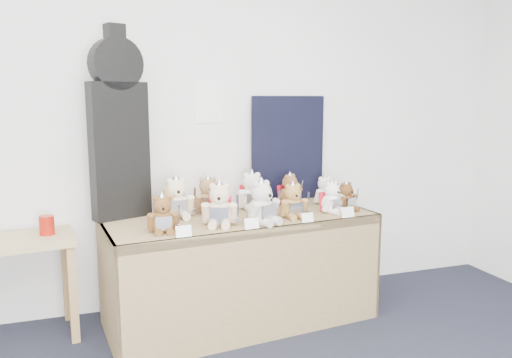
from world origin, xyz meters
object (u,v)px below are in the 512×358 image
object	(u,v)px
teddy_front_far_left	(163,216)
teddy_back_centre_right	(252,193)
teddy_front_far_right	(332,198)
teddy_front_left	(220,206)
display_table	(245,241)
teddy_front_end	(346,198)
teddy_back_right	(290,191)
teddy_back_left	(177,200)
teddy_front_right	(293,202)
teddy_back_centre_left	(208,197)
red_cup	(47,225)
teddy_back_far_left	(171,204)
guitar_case	(119,126)
teddy_back_end	(325,191)
teddy_front_centre	(262,204)
side_table	(6,259)

from	to	relation	value
teddy_front_far_left	teddy_back_centre_right	size ratio (longest dim) A/B	0.83
teddy_front_far_right	teddy_front_left	bearing A→B (deg)	163.53
display_table	teddy_back_centre_right	world-z (taller)	teddy_back_centre_right
teddy_front_end	teddy_back_right	distance (m)	0.42
teddy_back_left	teddy_front_left	bearing A→B (deg)	-54.68
teddy_front_far_left	teddy_back_right	size ratio (longest dim) A/B	0.95
teddy_front_right	teddy_back_centre_left	bearing A→B (deg)	146.24
red_cup	teddy_front_left	world-z (taller)	teddy_front_left
red_cup	teddy_back_far_left	distance (m)	0.78
teddy_back_left	teddy_back_right	xyz separation A→B (m)	(0.85, 0.12, -0.02)
teddy_front_far_left	teddy_front_end	size ratio (longest dim) A/B	1.09
teddy_back_centre_left	teddy_front_far_left	bearing A→B (deg)	-133.44
guitar_case	teddy_back_end	world-z (taller)	guitar_case
teddy_front_left	teddy_front_end	bearing A→B (deg)	24.35
teddy_front_end	teddy_front_right	bearing A→B (deg)	168.99
teddy_back_right	teddy_back_end	bearing A→B (deg)	-40.57
red_cup	teddy_back_right	xyz separation A→B (m)	(1.66, -0.00, 0.12)
teddy_front_right	teddy_back_right	xyz separation A→B (m)	(0.13, 0.36, 0.00)
red_cup	teddy_front_far_left	size ratio (longest dim) A/B	0.49
teddy_back_left	teddy_back_far_left	distance (m)	0.05
teddy_front_far_right	teddy_back_left	bearing A→B (deg)	146.48
teddy_back_left	teddy_back_centre_left	distance (m)	0.24
display_table	red_cup	world-z (taller)	red_cup
guitar_case	teddy_front_centre	distance (m)	1.05
teddy_front_left	teddy_front_centre	world-z (taller)	teddy_front_centre
teddy_back_centre_left	teddy_back_end	xyz separation A→B (m)	(0.88, 0.00, -0.02)
teddy_front_centre	teddy_back_centre_right	xyz separation A→B (m)	(0.07, 0.40, -0.00)
guitar_case	red_cup	size ratio (longest dim) A/B	10.09
teddy_front_centre	teddy_back_end	world-z (taller)	teddy_front_centre
teddy_front_right	teddy_back_right	bearing A→B (deg)	69.61
side_table	teddy_front_left	bearing A→B (deg)	-24.37
display_table	teddy_front_right	size ratio (longest dim) A/B	7.10
teddy_back_centre_left	teddy_back_far_left	distance (m)	0.28
teddy_front_left	guitar_case	bearing A→B (deg)	161.72
teddy_front_right	teddy_back_centre_right	distance (m)	0.37
display_table	side_table	distance (m)	1.49
display_table	teddy_back_left	size ratio (longest dim) A/B	6.04
teddy_front_centre	teddy_back_centre_right	size ratio (longest dim) A/B	1.03
teddy_front_far_left	teddy_back_right	world-z (taller)	teddy_back_right
teddy_front_centre	teddy_back_centre_left	size ratio (longest dim) A/B	1.11
teddy_front_left	teddy_back_far_left	size ratio (longest dim) A/B	1.28
teddy_back_centre_right	teddy_back_right	world-z (taller)	teddy_back_centre_right
teddy_back_left	teddy_back_centre_right	xyz separation A→B (m)	(0.55, 0.08, -0.00)
side_table	guitar_case	distance (m)	1.07
display_table	teddy_back_right	bearing A→B (deg)	25.57
teddy_front_centre	teddy_back_far_left	distance (m)	0.61
teddy_back_left	teddy_back_centre_right	size ratio (longest dim) A/B	1.01
teddy_back_left	teddy_back_right	bearing A→B (deg)	6.31
teddy_front_end	teddy_back_end	distance (m)	0.26
teddy_front_far_right	teddy_back_centre_right	distance (m)	0.56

